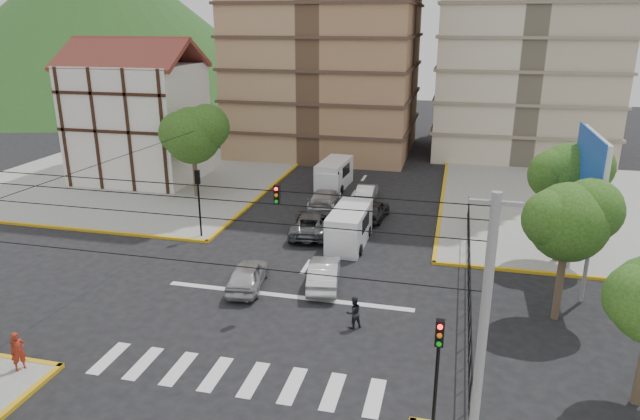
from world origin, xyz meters
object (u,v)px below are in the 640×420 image
(traffic_light_se, at_px, (438,360))
(van_right_lane, at_px, (349,229))
(traffic_light_nw, at_px, (198,192))
(pedestrian_sw_corner, at_px, (18,351))
(car_white_front_right, at_px, (324,273))
(van_left_lane, at_px, (333,175))
(car_silver_front_left, at_px, (247,275))
(pedestrian_crosswalk, at_px, (354,313))

(traffic_light_se, distance_m, van_right_lane, 17.69)
(traffic_light_nw, distance_m, pedestrian_sw_corner, 15.66)
(traffic_light_se, distance_m, car_white_front_right, 12.56)
(traffic_light_nw, relative_size, van_left_lane, 0.84)
(traffic_light_se, bearing_deg, car_white_front_right, 120.39)
(car_silver_front_left, bearing_deg, car_white_front_right, -170.92)
(traffic_light_se, relative_size, car_white_front_right, 1.00)
(traffic_light_nw, bearing_deg, pedestrian_sw_corner, -92.33)
(car_silver_front_left, xyz_separation_m, pedestrian_sw_corner, (-6.13, -9.36, 0.24))
(pedestrian_sw_corner, relative_size, pedestrian_crosswalk, 1.05)
(pedestrian_sw_corner, bearing_deg, pedestrian_crosswalk, -28.36)
(traffic_light_nw, xyz_separation_m, pedestrian_sw_corner, (-0.63, -15.50, -2.15))
(car_silver_front_left, height_order, pedestrian_sw_corner, pedestrian_sw_corner)
(van_left_lane, xyz_separation_m, pedestrian_crosswalk, (5.83, -22.25, -0.36))
(van_right_lane, relative_size, van_left_lane, 0.99)
(car_silver_front_left, bearing_deg, pedestrian_crosswalk, 148.10)
(van_left_lane, height_order, car_white_front_right, van_left_lane)
(car_silver_front_left, distance_m, pedestrian_sw_corner, 11.20)
(pedestrian_sw_corner, bearing_deg, car_white_front_right, -10.05)
(van_left_lane, bearing_deg, car_white_front_right, -75.34)
(traffic_light_se, height_order, car_white_front_right, traffic_light_se)
(car_white_front_right, bearing_deg, traffic_light_se, 111.24)
(pedestrian_sw_corner, height_order, pedestrian_crosswalk, pedestrian_sw_corner)
(traffic_light_nw, distance_m, car_silver_front_left, 8.58)
(traffic_light_se, relative_size, pedestrian_crosswalk, 2.86)
(traffic_light_nw, height_order, van_left_lane, traffic_light_nw)
(car_silver_front_left, distance_m, car_white_front_right, 4.03)
(van_right_lane, relative_size, car_white_front_right, 1.19)
(traffic_light_nw, bearing_deg, van_left_lane, 66.34)
(van_right_lane, distance_m, pedestrian_crosswalk, 10.04)
(traffic_light_se, bearing_deg, car_silver_front_left, 136.86)
(van_right_lane, distance_m, van_left_lane, 12.98)
(traffic_light_se, relative_size, pedestrian_sw_corner, 2.72)
(van_left_lane, distance_m, pedestrian_sw_corner, 29.57)
(pedestrian_sw_corner, bearing_deg, van_left_lane, 20.78)
(traffic_light_se, bearing_deg, pedestrian_sw_corner, 179.65)
(van_right_lane, bearing_deg, car_white_front_right, -90.54)
(van_right_lane, distance_m, pedestrian_sw_corner, 19.30)
(car_silver_front_left, height_order, pedestrian_crosswalk, pedestrian_crosswalk)
(car_silver_front_left, bearing_deg, traffic_light_se, 129.05)
(traffic_light_nw, relative_size, car_silver_front_left, 1.05)
(van_right_lane, xyz_separation_m, pedestrian_sw_corner, (-10.17, -16.40, -0.17))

